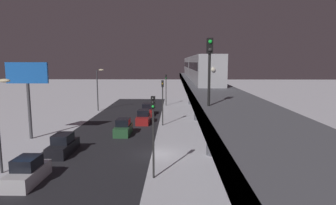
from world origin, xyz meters
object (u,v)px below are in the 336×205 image
(commercial_billboard, at_px, (27,80))
(subway_train, at_px, (198,67))
(sedan_red_2, at_px, (147,110))
(traffic_light_far, at_px, (166,85))
(sedan_green, at_px, (123,128))
(traffic_light_mid, at_px, (163,96))
(sedan_red, at_px, (143,118))
(rail_signal, at_px, (210,60))
(traffic_light_near, at_px, (153,125))
(sedan_white_2, at_px, (28,172))
(sedan_black, at_px, (63,146))

(commercial_billboard, bearing_deg, subway_train, -145.12)
(sedan_red_2, xyz_separation_m, traffic_light_far, (-2.90, -10.55, 3.40))
(subway_train, xyz_separation_m, sedan_green, (10.13, 12.24, -7.31))
(traffic_light_mid, bearing_deg, sedan_red, -28.45)
(traffic_light_far, bearing_deg, rail_signal, 95.02)
(traffic_light_near, distance_m, commercial_billboard, 19.12)
(traffic_light_near, bearing_deg, sedan_red, -81.84)
(rail_signal, height_order, traffic_light_near, rail_signal)
(sedan_white_2, bearing_deg, rail_signal, 166.46)
(sedan_red, relative_size, sedan_red_2, 0.97)
(rail_signal, distance_m, commercial_billboard, 24.48)
(sedan_red_2, bearing_deg, traffic_light_near, -83.81)
(traffic_light_mid, relative_size, commercial_billboard, 0.72)
(sedan_black, bearing_deg, traffic_light_near, 147.90)
(subway_train, distance_m, sedan_red, 12.36)
(sedan_white_2, height_order, sedan_black, same)
(sedan_red, xyz_separation_m, commercial_billboard, (12.30, 8.92, 6.03))
(sedan_green, bearing_deg, commercial_billboard, -168.46)
(rail_signal, relative_size, sedan_red, 0.88)
(sedan_red, bearing_deg, subway_train, 33.24)
(traffic_light_near, bearing_deg, rail_signal, 131.05)
(rail_signal, bearing_deg, sedan_red, -74.99)
(sedan_red_2, xyz_separation_m, commercial_billboard, (12.30, 15.45, 6.03))
(subway_train, bearing_deg, traffic_light_mid, 52.31)
(sedan_black, distance_m, traffic_light_mid, 16.19)
(subway_train, bearing_deg, sedan_green, 50.38)
(sedan_red_2, height_order, sedan_green, same)
(traffic_light_near, relative_size, commercial_billboard, 0.72)
(subway_train, relative_size, rail_signal, 9.22)
(subway_train, height_order, traffic_light_near, subway_train)
(sedan_white_2, bearing_deg, sedan_green, -107.60)
(sedan_red, distance_m, traffic_light_mid, 4.74)
(commercial_billboard, bearing_deg, sedan_black, 137.24)
(subway_train, xyz_separation_m, sedan_red_2, (8.33, -1.06, -7.31))
(sedan_black, xyz_separation_m, traffic_light_mid, (-9.30, -12.81, 3.40))
(rail_signal, distance_m, sedan_red_2, 32.67)
(rail_signal, xyz_separation_m, sedan_black, (12.94, -10.02, -8.25))
(subway_train, relative_size, sedan_white_2, 8.71)
(commercial_billboard, bearing_deg, sedan_red_2, -128.53)
(sedan_red_2, bearing_deg, sedan_green, -97.71)
(sedan_green, height_order, traffic_light_near, traffic_light_near)
(sedan_white_2, xyz_separation_m, traffic_light_far, (-9.30, -38.35, 3.40))
(sedan_red_2, bearing_deg, rail_signal, -78.06)
(sedan_white_2, height_order, commercial_billboard, commercial_billboard)
(sedan_black, distance_m, traffic_light_near, 11.49)
(traffic_light_mid, distance_m, commercial_billboard, 17.09)
(subway_train, distance_m, rail_signal, 29.93)
(sedan_white_2, bearing_deg, sedan_red, -106.74)
(traffic_light_far, xyz_separation_m, commercial_billboard, (15.20, 26.00, 2.63))
(sedan_black, bearing_deg, rail_signal, 142.26)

